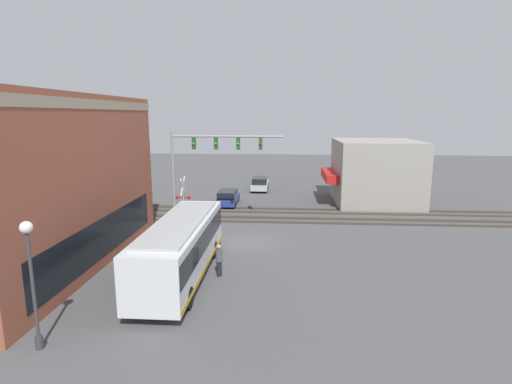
% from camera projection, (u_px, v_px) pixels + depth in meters
% --- Properties ---
extents(ground_plane, '(120.00, 120.00, 0.00)m').
position_uv_depth(ground_plane, '(246.00, 241.00, 26.87)').
color(ground_plane, '#4C4C4F').
extents(brick_building, '(16.92, 11.58, 9.49)m').
position_uv_depth(brick_building, '(0.00, 182.00, 22.11)').
color(brick_building, brown).
rests_on(brick_building, ground).
extents(shop_building, '(8.60, 8.70, 5.99)m').
position_uv_depth(shop_building, '(375.00, 172.00, 38.35)').
color(shop_building, gray).
rests_on(shop_building, ground).
extents(city_bus, '(10.45, 2.59, 3.08)m').
position_uv_depth(city_bus, '(181.00, 246.00, 20.68)').
color(city_bus, silver).
rests_on(city_bus, ground).
extents(traffic_signal_gantry, '(0.42, 8.71, 7.16)m').
position_uv_depth(traffic_signal_gantry, '(208.00, 153.00, 30.83)').
color(traffic_signal_gantry, gray).
rests_on(traffic_signal_gantry, ground).
extents(crossing_signal, '(1.41, 1.18, 3.81)m').
position_uv_depth(crossing_signal, '(183.00, 197.00, 30.00)').
color(crossing_signal, gray).
rests_on(crossing_signal, ground).
extents(streetlamp, '(0.44, 0.44, 4.82)m').
position_uv_depth(streetlamp, '(32.00, 275.00, 14.02)').
color(streetlamp, '#38383A').
rests_on(streetlamp, ground).
extents(rail_track_near, '(2.60, 60.00, 0.15)m').
position_uv_depth(rail_track_near, '(253.00, 218.00, 32.74)').
color(rail_track_near, '#332D28').
rests_on(rail_track_near, ground).
extents(rail_track_far, '(2.60, 60.00, 0.15)m').
position_uv_depth(rail_track_far, '(256.00, 209.00, 35.87)').
color(rail_track_far, '#332D28').
rests_on(rail_track_far, ground).
extents(parked_car_blue, '(4.68, 1.82, 1.37)m').
position_uv_depth(parked_car_blue, '(228.00, 198.00, 37.75)').
color(parked_car_blue, navy).
rests_on(parked_car_blue, ground).
extents(parked_car_silver, '(4.82, 1.82, 1.45)m').
position_uv_depth(parked_car_silver, '(260.00, 184.00, 45.13)').
color(parked_car_silver, '#B7B7BC').
rests_on(parked_car_silver, ground).
extents(pedestrian_at_crossing, '(0.34, 0.34, 1.82)m').
position_uv_depth(pedestrian_at_crossing, '(197.00, 215.00, 30.05)').
color(pedestrian_at_crossing, '#473828').
rests_on(pedestrian_at_crossing, ground).
extents(pedestrian_near_bus, '(0.34, 0.34, 1.73)m').
position_uv_depth(pedestrian_near_bus, '(219.00, 260.00, 21.00)').
color(pedestrian_near_bus, black).
rests_on(pedestrian_near_bus, ground).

